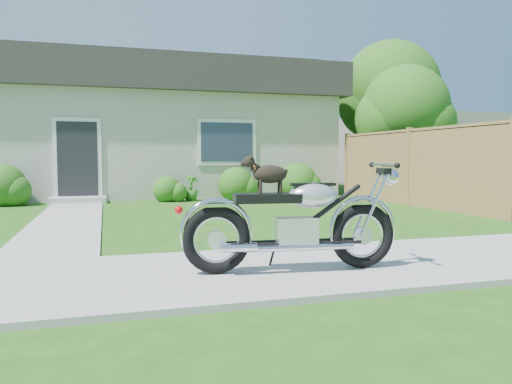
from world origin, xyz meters
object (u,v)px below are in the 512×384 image
Objects in this scene: house at (130,127)px; fence at (409,167)px; tree_far at (395,95)px; tree_near at (410,113)px; motorcycle_with_dog at (296,221)px; potted_plant_right at (191,188)px.

house is 8.96m from fence.
house reaches higher than fence.
tree_near is at bearing -112.60° from tree_far.
motorcycle_with_dog is (0.99, -12.22, -1.61)m from house.
fence is 1.28× the size of tree_far.
potted_plant_right is 0.31× the size of motorcycle_with_dog.
tree_near is (1.43, 2.11, 1.53)m from fence.
house reaches higher than potted_plant_right.
motorcycle_with_dog is (-0.41, -8.78, 0.20)m from potted_plant_right.
tree_far is at bearing 67.40° from tree_near.
potted_plant_right is at bearing -67.90° from house.
motorcycle_with_dog is at bearing -129.82° from tree_near.
potted_plant_right is (-7.38, -1.82, -2.97)m from tree_far.
tree_near is 5.53× the size of potted_plant_right.
house is 5.67× the size of motorcycle_with_dog.
motorcycle_with_dog is (-7.79, -10.60, -2.78)m from tree_far.
motorcycle_with_dog is at bearing -126.30° from tree_far.
tree_far is 2.33× the size of motorcycle_with_dog.
tree_far is (8.78, -1.62, 1.17)m from house.
fence is 2.97m from tree_near.
house is at bearing 101.17° from motorcycle_with_dog.
house is at bearing 112.10° from potted_plant_right.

